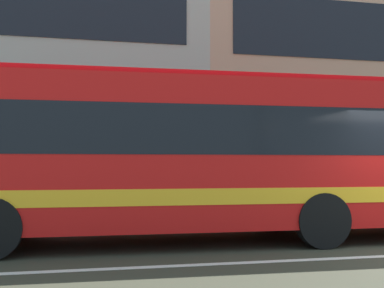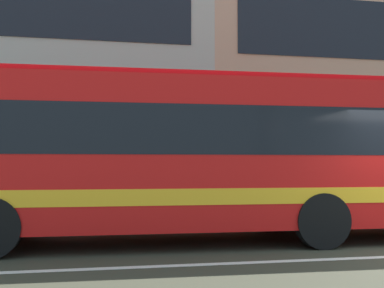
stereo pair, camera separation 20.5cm
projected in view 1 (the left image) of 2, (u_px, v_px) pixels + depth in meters
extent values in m
cube|color=#174921|center=(329.00, 204.00, 13.36)|extent=(12.88, 1.10, 0.76)
cube|color=red|center=(261.00, 155.00, 9.45)|extent=(11.87, 2.89, 2.71)
cube|color=black|center=(261.00, 135.00, 9.46)|extent=(11.16, 2.89, 0.87)
cube|color=yellow|center=(262.00, 191.00, 9.41)|extent=(11.63, 2.91, 0.28)
cube|color=red|center=(261.00, 86.00, 9.51)|extent=(11.39, 2.47, 0.12)
cylinder|color=black|center=(19.00, 213.00, 9.68)|extent=(1.01, 0.31, 1.00)
cylinder|color=black|center=(322.00, 220.00, 8.35)|extent=(1.01, 0.31, 1.00)
cylinder|color=black|center=(275.00, 208.00, 10.70)|extent=(1.01, 0.31, 1.00)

